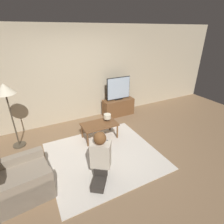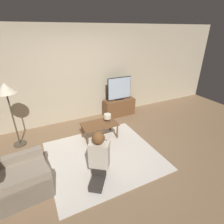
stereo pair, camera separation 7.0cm
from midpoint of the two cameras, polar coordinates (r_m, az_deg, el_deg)
ground_plane at (r=3.86m, az=-2.35°, el=-14.06°), size 10.00×10.00×0.00m
wall_back at (r=4.95m, az=-11.85°, el=11.42°), size 10.00×0.06×2.60m
rug at (r=3.86m, az=-2.35°, el=-13.97°), size 2.24×2.05×0.02m
tv_stand at (r=5.44m, az=2.68°, el=1.59°), size 0.95×0.37×0.51m
tv at (r=5.23m, az=2.79°, el=7.66°), size 0.76×0.08×0.68m
coffee_table at (r=4.22m, az=-3.64°, el=-4.36°), size 0.84×0.49×0.41m
floor_lamp at (r=4.17m, az=-30.87°, el=5.41°), size 0.41×0.41×1.49m
armchair at (r=3.35m, az=-28.21°, el=-19.01°), size 0.96×0.85×0.86m
person_kneeling at (r=3.08m, az=-3.58°, el=-13.97°), size 0.66×0.78×0.95m
table_lamp at (r=4.29m, az=-1.05°, el=-1.55°), size 0.18×0.18×0.17m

